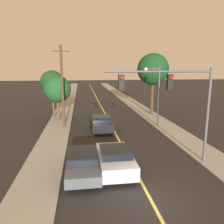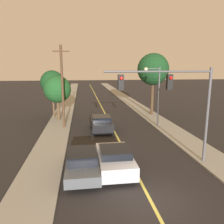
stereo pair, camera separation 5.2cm
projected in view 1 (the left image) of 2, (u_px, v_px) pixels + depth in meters
name	position (u px, v px, depth m)	size (l,w,h in m)	color
ground_plane	(151.00, 200.00, 10.25)	(200.00, 200.00, 0.00)	black
road_surface	(96.00, 98.00, 45.17)	(8.64, 80.00, 0.01)	black
sidewalk_left	(69.00, 98.00, 44.39)	(2.50, 80.00, 0.12)	gray
sidewalk_right	(123.00, 97.00, 45.93)	(2.50, 80.00, 0.12)	gray
car_near_lane_front	(115.00, 159.00, 12.96)	(2.08, 4.13, 1.48)	#A5A8B2
car_near_lane_second	(101.00, 123.00, 21.43)	(2.09, 4.21, 1.48)	black
car_outer_lane_front	(83.00, 162.00, 12.66)	(1.96, 4.56, 1.43)	#474C51
traffic_signal_mast	(175.00, 95.00, 13.10)	(6.59, 0.42, 6.00)	#47474C
streetlamp_right	(155.00, 88.00, 21.87)	(1.66, 0.36, 6.02)	#47474C
utility_pole_left	(62.00, 86.00, 21.52)	(1.60, 0.24, 8.11)	#422D1E
tree_left_near	(57.00, 89.00, 24.54)	(3.06, 3.06, 5.12)	#4C3823
tree_left_far	(52.00, 82.00, 25.95)	(2.81, 2.81, 5.67)	#4C3823
tree_right_near	(153.00, 70.00, 27.36)	(3.96, 3.96, 7.76)	#3D2B1C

